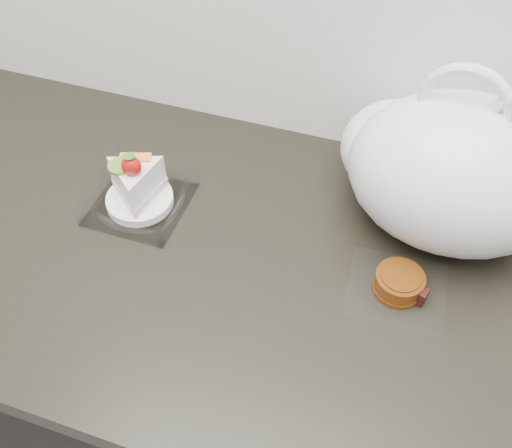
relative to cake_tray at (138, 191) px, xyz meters
The scene contains 4 objects.
counter 0.51m from the cake_tray, 15.05° to the right, with size 2.04×0.64×0.90m.
cake_tray is the anchor object (origin of this frame).
mooncake_wrap 0.43m from the cake_tray, ahead, with size 0.15×0.14×0.03m.
plastic_bag 0.48m from the cake_tray, 14.32° to the left, with size 0.40×0.34×0.29m.
Camera 1 is at (0.21, 1.18, 1.59)m, focal length 40.00 mm.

